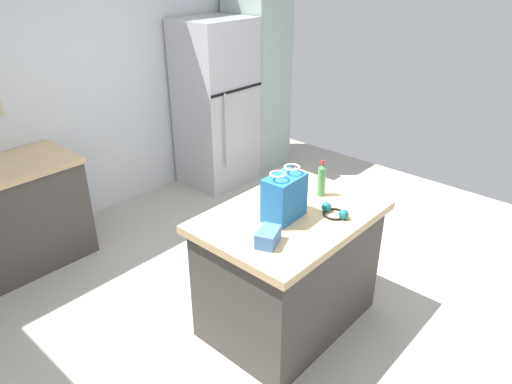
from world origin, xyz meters
TOP-DOWN VIEW (x-y plane):
  - ground at (0.00, 0.00)m, footprint 5.80×5.80m
  - back_wall at (-0.02, 2.31)m, footprint 4.83×0.13m
  - kitchen_island at (-0.05, -0.17)m, footprint 1.19×0.85m
  - refrigerator at (1.29, 1.91)m, footprint 0.75×0.68m
  - tall_cabinet at (1.95, 1.91)m, footprint 0.55×0.61m
  - shopping_bag at (-0.13, -0.18)m, footprint 0.28×0.18m
  - small_box at (-0.42, -0.30)m, footprint 0.20×0.17m
  - bottle at (0.28, -0.17)m, footprint 0.05×0.05m
  - ear_defenders at (0.11, -0.40)m, footprint 0.16×0.20m

SIDE VIEW (x-z plane):
  - ground at x=0.00m, z-range 0.00..0.00m
  - kitchen_island at x=-0.05m, z-range 0.00..0.88m
  - refrigerator at x=1.29m, z-range 0.00..1.79m
  - ear_defenders at x=0.11m, z-range 0.87..0.93m
  - small_box at x=-0.42m, z-range 0.88..0.97m
  - bottle at x=0.28m, z-range 0.87..1.12m
  - shopping_bag at x=-0.13m, z-range 0.86..1.19m
  - tall_cabinet at x=1.95m, z-range 0.00..2.14m
  - back_wall at x=-0.02m, z-range 0.00..2.74m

